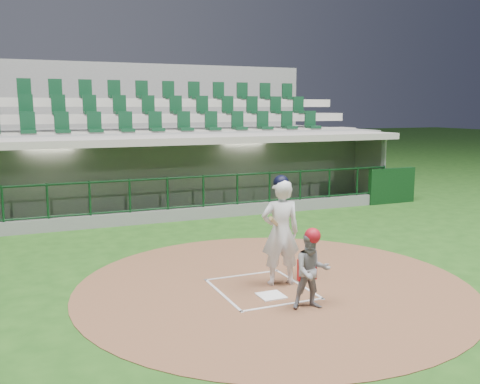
{
  "coord_description": "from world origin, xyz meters",
  "views": [
    {
      "loc": [
        -3.93,
        -8.61,
        3.23
      ],
      "look_at": [
        0.81,
        2.6,
        1.3
      ],
      "focal_mm": 40.0,
      "sensor_mm": 36.0,
      "label": 1
    }
  ],
  "objects": [
    {
      "name": "seating_deck",
      "position": [
        0.0,
        10.91,
        1.42
      ],
      "size": [
        17.0,
        6.72,
        5.15
      ],
      "color": "gray",
      "rests_on": "ground"
    },
    {
      "name": "batter",
      "position": [
        0.43,
        -0.18,
        1.02
      ],
      "size": [
        0.94,
        0.95,
        2.03
      ],
      "color": "white",
      "rests_on": "dirt_circle"
    },
    {
      "name": "catcher",
      "position": [
        0.35,
        -1.44,
        0.66
      ],
      "size": [
        0.7,
        0.6,
        1.33
      ],
      "color": "gray",
      "rests_on": "dirt_circle"
    },
    {
      "name": "ground",
      "position": [
        0.0,
        0.0,
        0.0
      ],
      "size": [
        120.0,
        120.0,
        0.0
      ],
      "primitive_type": "plane",
      "color": "#1D4814",
      "rests_on": "ground"
    },
    {
      "name": "dugout_structure",
      "position": [
        0.05,
        7.83,
        0.96
      ],
      "size": [
        16.4,
        3.7,
        3.0
      ],
      "color": "slate",
      "rests_on": "ground"
    },
    {
      "name": "batter_box_chalk",
      "position": [
        0.0,
        -0.3,
        0.02
      ],
      "size": [
        1.55,
        1.8,
        0.01
      ],
      "color": "silver",
      "rests_on": "ground"
    },
    {
      "name": "home_plate",
      "position": [
        0.0,
        -0.7,
        0.02
      ],
      "size": [
        0.43,
        0.43,
        0.02
      ],
      "primitive_type": "cube",
      "color": "white",
      "rests_on": "dirt_circle"
    },
    {
      "name": "dirt_circle",
      "position": [
        0.3,
        -0.2,
        0.01
      ],
      "size": [
        7.2,
        7.2,
        0.01
      ],
      "primitive_type": "cylinder",
      "color": "brown",
      "rests_on": "ground"
    }
  ]
}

